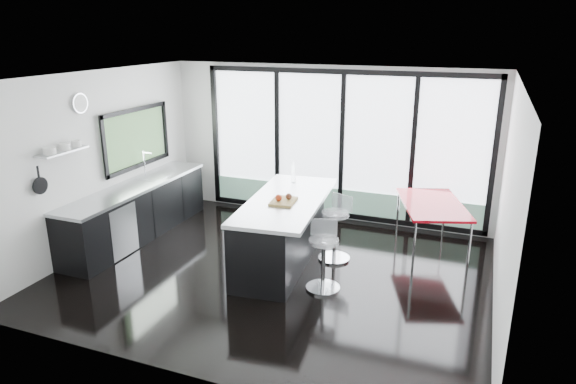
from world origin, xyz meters
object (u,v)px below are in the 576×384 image
at_px(island, 281,230).
at_px(bar_stool_far, 335,236).
at_px(red_table, 430,228).
at_px(bar_stool_near, 323,264).

bearing_deg(island, bar_stool_far, 25.63).
bearing_deg(red_table, bar_stool_far, -149.35).
distance_m(island, bar_stool_far, 0.83).
bearing_deg(bar_stool_near, island, 126.31).
bearing_deg(bar_stool_near, red_table, 37.55).
height_order(island, red_table, island).
height_order(bar_stool_far, red_table, red_table).
distance_m(island, bar_stool_near, 1.07).
xyz_separation_m(bar_stool_near, bar_stool_far, (-0.13, 0.97, 0.02)).
bearing_deg(island, bar_stool_near, -35.65).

